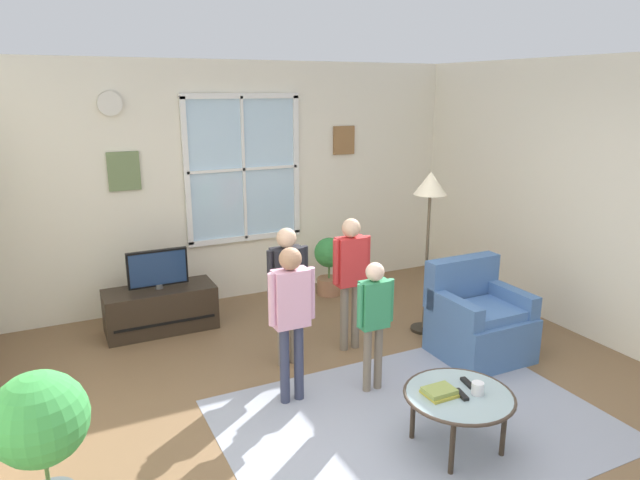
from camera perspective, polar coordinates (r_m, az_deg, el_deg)
ground_plane at (r=4.47m, az=5.78°, el=-17.74°), size 5.89×6.60×0.02m
back_wall at (r=6.63m, az=-7.99°, el=5.79°), size 5.29×0.17×2.70m
area_rug at (r=4.49m, az=9.48°, el=-17.54°), size 2.77×2.02×0.01m
tv_stand at (r=6.05m, az=-15.66°, el=-6.68°), size 1.09×0.47×0.45m
television at (r=5.91m, az=-15.95°, el=-2.77°), size 0.59×0.08×0.40m
armchair at (r=5.47m, az=15.53°, el=-7.87°), size 0.76×0.74×0.87m
coffee_table at (r=4.10m, az=13.73°, el=-15.05°), size 0.75×0.75×0.41m
book_stack at (r=4.03m, az=11.87°, el=-14.65°), size 0.21×0.18×0.05m
cup at (r=4.09m, az=15.51°, el=-14.13°), size 0.08×0.08×0.09m
remote_near_books at (r=4.06m, az=13.98°, el=-14.78°), size 0.07×0.15×0.02m
remote_near_cup at (r=4.21m, az=14.55°, el=-13.68°), size 0.06×0.14×0.02m
person_black_shirt at (r=4.94m, az=-3.31°, el=-4.10°), size 0.38×0.17×1.26m
person_red_shirt at (r=5.23m, az=3.08°, el=-2.90°), size 0.38×0.17×1.27m
person_pink_shirt at (r=4.35m, az=-2.92°, el=-6.74°), size 0.38×0.17×1.26m
person_green_shirt at (r=4.57m, az=5.44°, el=-7.17°), size 0.33×0.15×1.09m
potted_plant_by_window at (r=6.76m, az=0.92°, el=-2.18°), size 0.35×0.35×0.70m
potted_plant_corner at (r=3.55m, az=-26.16°, el=-16.69°), size 0.52×0.52×0.95m
floor_lamp at (r=5.60m, az=10.93°, el=4.02°), size 0.32×0.32×1.63m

